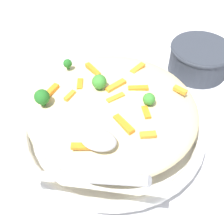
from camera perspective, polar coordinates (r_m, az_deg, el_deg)
ground_plane at (r=0.58m, az=0.00°, el=-4.59°), size 2.40×2.40×0.00m
serving_bowl at (r=0.56m, az=0.00°, el=-2.98°), size 0.36×0.36×0.05m
pasta_mound at (r=0.52m, az=0.00°, el=0.81°), size 0.31×0.30×0.07m
carrot_piece_0 at (r=0.53m, az=13.25°, el=4.23°), size 0.03×0.02×0.01m
carrot_piece_1 at (r=0.44m, az=-6.08°, el=-6.70°), size 0.03×0.02×0.01m
carrot_piece_2 at (r=0.48m, az=6.72°, el=-0.10°), size 0.02×0.03×0.01m
carrot_piece_3 at (r=0.53m, az=-6.32°, el=5.46°), size 0.02×0.03×0.01m
carrot_piece_4 at (r=0.49m, az=0.71°, el=2.78°), size 0.03×0.03×0.01m
carrot_piece_5 at (r=0.45m, az=7.09°, el=-4.43°), size 0.03×0.02×0.01m
carrot_piece_6 at (r=0.51m, az=5.15°, el=4.71°), size 0.04×0.02×0.01m
carrot_piece_7 at (r=0.46m, az=2.30°, el=-2.39°), size 0.04×0.03×0.01m
carrot_piece_8 at (r=0.50m, az=-8.28°, el=3.22°), size 0.01×0.03×0.01m
carrot_piece_9 at (r=0.55m, az=-3.77°, el=8.29°), size 0.04×0.03×0.01m
carrot_piece_10 at (r=0.52m, az=-12.10°, el=3.87°), size 0.02×0.04×0.01m
carrot_piece_11 at (r=0.51m, az=1.24°, el=5.07°), size 0.03×0.04×0.01m
carrot_piece_12 at (r=0.56m, az=5.06°, el=8.54°), size 0.02×0.04×0.01m
broccoli_floret_0 at (r=0.49m, az=7.41°, el=2.86°), size 0.02×0.02×0.02m
broccoli_floret_1 at (r=0.50m, az=-2.52°, el=5.94°), size 0.03×0.03×0.03m
broccoli_floret_2 at (r=0.50m, az=-13.59°, el=2.85°), size 0.03×0.03×0.03m
broccoli_floret_3 at (r=0.56m, az=-8.72°, el=9.39°), size 0.02×0.02×0.02m
serving_spoon at (r=0.40m, az=-4.62°, el=-8.05°), size 0.19×0.12×0.09m
companion_bowl at (r=0.74m, az=16.83°, el=10.20°), size 0.15×0.15×0.07m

